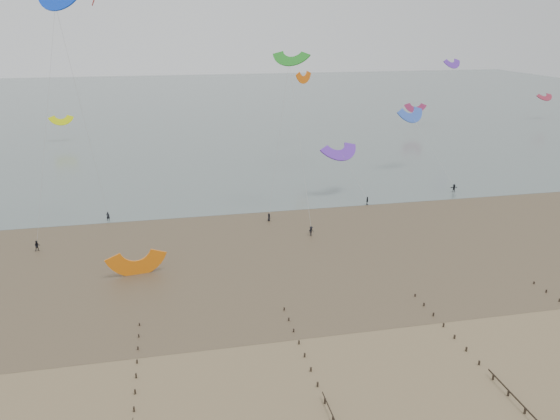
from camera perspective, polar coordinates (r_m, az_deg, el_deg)
The scene contains 6 objects.
ground at distance 60.26m, azimuth -0.89°, elevation -16.33°, with size 500.00×500.00×0.00m, color brown.
sea_and_shore at distance 89.87m, azimuth -7.68°, elevation -3.99°, with size 500.00×665.00×0.03m.
kitesurfer_lead at distance 105.91m, azimuth -17.53°, elevation -0.63°, with size 0.63×0.42×1.74m, color black.
kitesurfers at distance 105.48m, azimuth 6.66°, elevation 0.06°, with size 152.92×19.38×1.75m.
grounded_kite at distance 82.88m, azimuth -14.64°, elevation -6.53°, with size 7.21×3.77×5.49m, color orange, non-canonical shape.
kites_airborne at distance 141.70m, azimuth -11.82°, elevation 12.96°, with size 250.36×106.19×43.58m.
Camera 1 is at (-9.27, -48.28, 34.85)m, focal length 35.00 mm.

